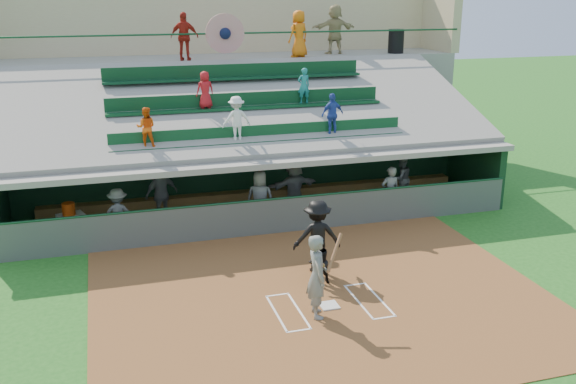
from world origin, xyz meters
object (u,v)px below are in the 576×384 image
object	(u,v)px
home_plate	(329,305)
trash_bin	(396,41)
catcher	(319,261)
white_table	(72,225)
water_cooler	(69,209)
batter_at_plate	(317,276)

from	to	relation	value
home_plate	trash_bin	size ratio (longest dim) A/B	0.43
catcher	white_table	size ratio (longest dim) A/B	1.64
white_table	water_cooler	world-z (taller)	water_cooler
home_plate	batter_at_plate	world-z (taller)	batter_at_plate
batter_at_plate	home_plate	bearing A→B (deg)	39.00
batter_at_plate	trash_bin	xyz separation A→B (m)	(7.96, 13.05, 4.09)
catcher	water_cooler	world-z (taller)	catcher
water_cooler	trash_bin	bearing A→B (deg)	24.73
white_table	trash_bin	distance (m)	15.57
home_plate	water_cooler	bearing A→B (deg)	132.78
home_plate	white_table	xyz separation A→B (m)	(-5.96, 6.53, 0.34)
catcher	white_table	bearing A→B (deg)	-61.87
batter_at_plate	water_cooler	xyz separation A→B (m)	(-5.57, 6.82, -0.12)
batter_at_plate	catcher	xyz separation A→B (m)	(0.58, 1.56, -0.37)
home_plate	water_cooler	size ratio (longest dim) A/B	1.13
white_table	water_cooler	distance (m)	0.53
water_cooler	catcher	bearing A→B (deg)	-40.59
trash_bin	catcher	bearing A→B (deg)	-122.73
home_plate	white_table	distance (m)	8.85
catcher	white_table	world-z (taller)	catcher
home_plate	trash_bin	xyz separation A→B (m)	(7.54, 12.71, 5.06)
home_plate	catcher	size ratio (longest dim) A/B	0.34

